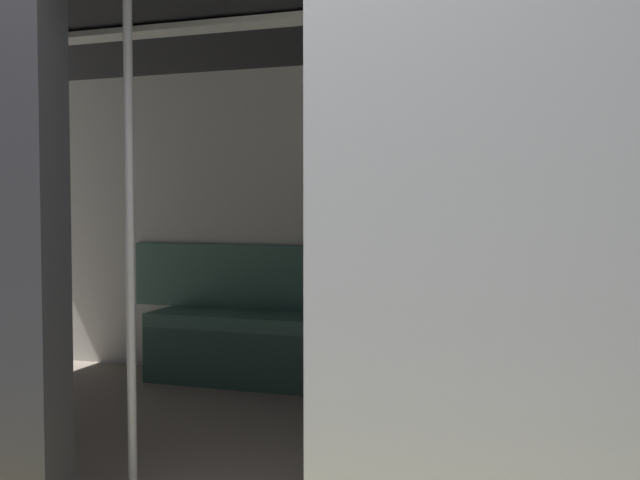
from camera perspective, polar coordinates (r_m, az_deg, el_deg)
The scene contains 7 objects.
train_car at distance 3.54m, azimuth -2.38°, elevation 7.76°, with size 6.40×2.77×2.26m.
bench_seat at distance 4.57m, azimuth 3.01°, elevation -7.75°, with size 2.91×0.44×0.47m.
person_seated at distance 4.43m, azimuth 5.18°, elevation -3.81°, with size 0.55×0.67×1.20m.
handbag at distance 4.45m, azimuth 11.60°, elevation -5.55°, with size 0.26×0.15×0.17m.
book at distance 4.68m, azimuth 1.52°, elevation -5.97°, with size 0.15×0.22×0.03m, color gold.
grab_pole_door at distance 2.92m, azimuth -14.82°, elevation 0.16°, with size 0.04×0.04×2.12m, color silver.
grab_pole_far at distance 2.65m, azimuth 1.30°, elevation 0.01°, with size 0.04×0.04×2.12m, color silver.
Camera 1 is at (-1.18, 2.08, 1.18)m, focal length 40.40 mm.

